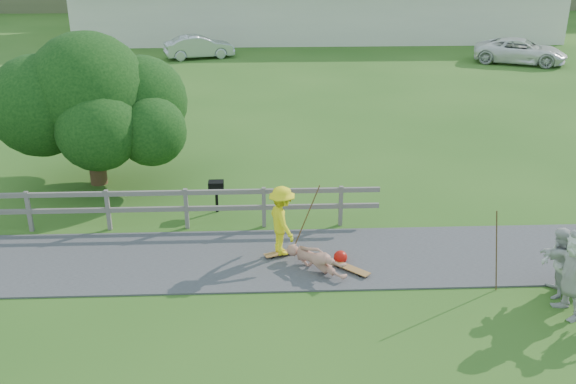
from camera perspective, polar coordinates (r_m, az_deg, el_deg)
The scene contains 16 objects.
ground at distance 13.94m, azimuth -2.00°, elevation -8.97°, with size 260.00×260.00×0.00m, color #295618.
path at distance 15.23m, azimuth -2.07°, elevation -5.95°, with size 34.00×3.00×0.04m, color #353537.
fence at distance 17.16m, azimuth -17.77°, elevation -1.05°, with size 15.05×0.10×1.10m.
skater_rider at distance 14.99m, azimuth -0.53°, elevation -2.91°, with size 1.09×0.62×1.68m, color yellow.
skater_fallen at distance 14.62m, azimuth 2.52°, elevation -6.02°, with size 1.63×0.39×0.59m, color tan.
spectator_a at distance 14.62m, azimuth 22.82°, elevation -5.82°, with size 0.75×0.58×1.54m, color beige.
spectator_d at distance 14.00m, azimuth 24.10°, elevation -6.53°, with size 1.75×0.56×1.89m, color silver.
car_silver at distance 39.10m, azimuth -7.92°, elevation 12.66°, with size 1.41×4.04×1.33m, color #B8BBC1.
car_white at distance 39.47m, azimuth 19.95°, elevation 11.70°, with size 2.32×5.04×1.40m, color white.
tree at distance 19.81m, azimuth -17.06°, elevation 6.29°, with size 5.59×5.59×4.12m, color black, non-canonical shape.
bbq at distance 17.61m, azimuth -6.37°, elevation -0.42°, with size 0.41×0.32×0.90m, color black, non-canonical shape.
longboard_rider at distance 15.35m, azimuth -0.52°, elevation -5.58°, with size 0.88×0.21×0.10m, color olive, non-canonical shape.
longboard_fallen at distance 14.74m, azimuth 5.66°, elevation -6.95°, with size 0.92×0.23×0.10m, color olive, non-canonical shape.
helmet at distance 15.05m, azimuth 4.68°, elevation -5.77°, with size 0.32×0.32×0.32m, color #B6120A.
pole_rider at distance 15.36m, azimuth 1.65°, elevation -2.08°, with size 0.03×0.03×1.76m, color #503620.
pole_spec_left at distance 14.27m, azimuth 18.04°, elevation -5.02°, with size 0.03×0.03×1.90m, color #503620.
Camera 1 is at (-0.03, -11.87, 7.30)m, focal length 40.00 mm.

